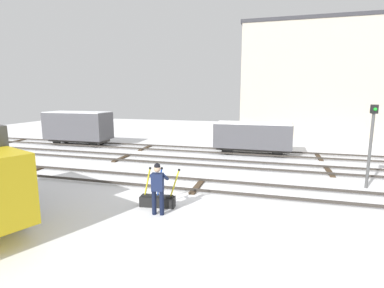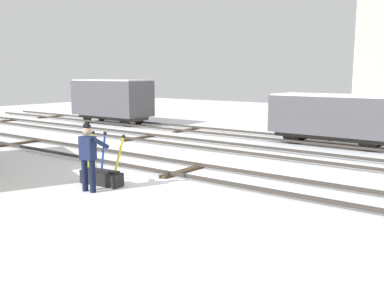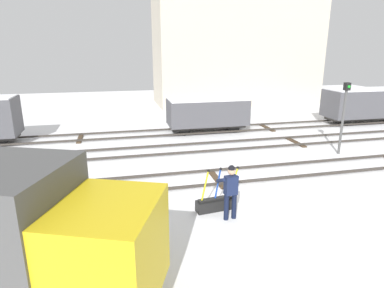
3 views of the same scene
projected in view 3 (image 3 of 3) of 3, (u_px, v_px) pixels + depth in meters
ground_plane at (217, 179)px, 13.13m from camera, size 60.00×60.00×0.00m
track_main_line at (217, 177)px, 13.10m from camera, size 44.00×1.94×0.18m
track_siding_near at (193, 148)px, 16.92m from camera, size 44.00×1.94×0.18m
track_siding_far at (179, 132)px, 20.24m from camera, size 44.00×1.94×0.18m
switch_lever_frame at (215, 203)px, 10.59m from camera, size 1.46×0.50×1.44m
rail_worker at (230, 189)px, 9.85m from camera, size 0.59×0.68×1.74m
signal_post at (344, 111)px, 15.74m from camera, size 0.24×0.32×3.51m
apartment_building at (236, 47)px, 30.46m from camera, size 15.12×6.25×10.28m
freight_car_near_switch at (207, 113)px, 20.32m from camera, size 4.89×2.13×2.09m
freight_car_mid_siding at (368, 103)px, 22.85m from camera, size 6.16×2.18×2.39m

